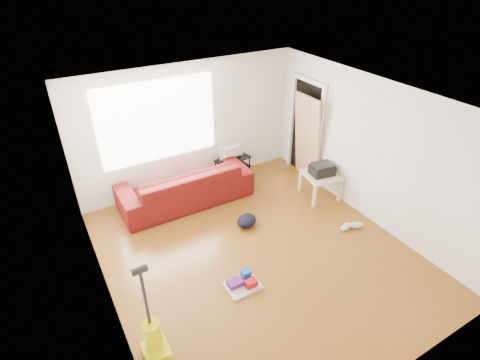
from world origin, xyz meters
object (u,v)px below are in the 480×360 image
cleaning_tray (243,283)px  sofa (187,200)px  bucket (237,194)px  backpack (247,225)px  vacuum (154,342)px  tv_stand (233,168)px  side_table (321,178)px

cleaning_tray → sofa: bearing=86.3°
bucket → cleaning_tray: size_ratio=0.57×
backpack → vacuum: (-2.22, -1.61, 0.26)m
tv_stand → side_table: 1.85m
sofa → cleaning_tray: (-0.16, -2.42, 0.05)m
cleaning_tray → backpack: cleaning_tray is taller
tv_stand → sofa: bearing=179.4°
sofa → side_table: size_ratio=3.56×
sofa → side_table: (2.34, -1.16, 0.42)m
bucket → backpack: bearing=-109.8°
side_table → tv_stand: bearing=128.9°
sofa → backpack: size_ratio=6.55×
backpack → vacuum: bearing=-164.1°
bucket → backpack: 1.03m
tv_stand → cleaning_tray: bearing=-129.9°
side_table → cleaning_tray: size_ratio=1.44×
side_table → cleaning_tray: bearing=-153.1°
tv_stand → bucket: size_ratio=2.83×
side_table → bucket: side_table is taller
side_table → cleaning_tray: side_table is taller
bucket → vacuum: (-2.57, -2.58, 0.26)m
tv_stand → side_table: side_table is taller
backpack → vacuum: size_ratio=0.27×
tv_stand → backpack: 1.65m
side_table → sofa: bearing=153.6°
cleaning_tray → backpack: (0.77, 1.17, -0.05)m
bucket → vacuum: 3.65m
side_table → backpack: (-1.73, -0.09, -0.42)m
tv_stand → bucket: bearing=-125.5°
side_table → backpack: side_table is taller
sofa → cleaning_tray: size_ratio=5.12×
cleaning_tray → side_table: bearing=26.9°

